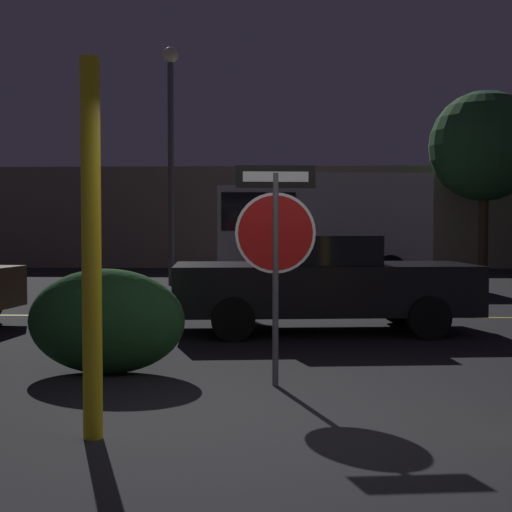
% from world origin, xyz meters
% --- Properties ---
extents(ground_plane, '(260.00, 260.00, 0.00)m').
position_xyz_m(ground_plane, '(0.00, 0.00, 0.00)').
color(ground_plane, black).
extents(road_center_stripe, '(33.78, 0.12, 0.01)m').
position_xyz_m(road_center_stripe, '(0.00, 6.89, 0.00)').
color(road_center_stripe, gold).
rests_on(road_center_stripe, ground_plane).
extents(stop_sign, '(0.79, 0.11, 2.16)m').
position_xyz_m(stop_sign, '(-0.26, 1.55, 1.50)').
color(stop_sign, '#4C4C51').
rests_on(stop_sign, ground_plane).
extents(yellow_pole_left, '(0.14, 0.14, 2.79)m').
position_xyz_m(yellow_pole_left, '(-1.59, -0.24, 1.40)').
color(yellow_pole_left, yellow).
rests_on(yellow_pole_left, ground_plane).
extents(hedge_bush_1, '(1.67, 0.78, 1.12)m').
position_xyz_m(hedge_bush_1, '(-2.06, 2.05, 0.56)').
color(hedge_bush_1, '#1E4C23').
rests_on(hedge_bush_1, ground_plane).
extents(passing_car_2, '(4.58, 2.14, 1.43)m').
position_xyz_m(passing_car_2, '(0.38, 5.17, 0.73)').
color(passing_car_2, black).
rests_on(passing_car_2, ground_plane).
extents(delivery_truck, '(5.65, 2.88, 2.92)m').
position_xyz_m(delivery_truck, '(0.69, 13.75, 1.62)').
color(delivery_truck, silver).
rests_on(delivery_truck, ground_plane).
extents(street_lamp, '(0.42, 0.42, 6.26)m').
position_xyz_m(street_lamp, '(-3.16, 13.35, 3.97)').
color(street_lamp, '#4C4C51').
rests_on(street_lamp, ground_plane).
extents(tree_1, '(3.75, 3.75, 6.18)m').
position_xyz_m(tree_1, '(6.66, 19.33, 4.28)').
color(tree_1, '#422D1E').
rests_on(tree_1, ground_plane).
extents(building_backdrop, '(28.65, 4.30, 3.80)m').
position_xyz_m(building_backdrop, '(-1.62, 23.23, 1.90)').
color(building_backdrop, '#7A6B5B').
rests_on(building_backdrop, ground_plane).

